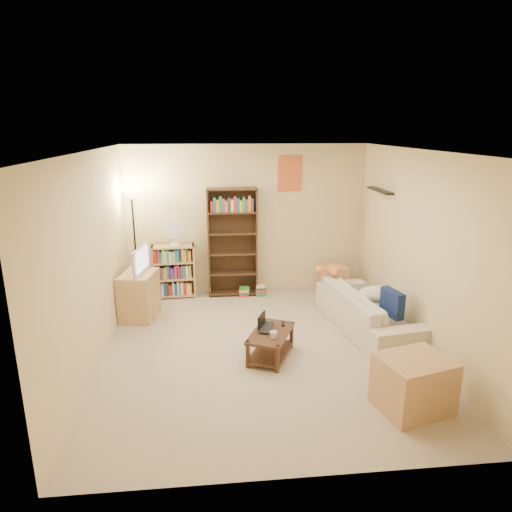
% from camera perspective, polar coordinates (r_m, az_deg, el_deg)
% --- Properties ---
extents(room, '(4.50, 4.54, 2.52)m').
position_cam_1_polar(room, '(5.45, 0.82, 3.76)').
color(room, tan).
rests_on(room, ground).
extents(sofa, '(2.22, 1.33, 0.59)m').
position_cam_1_polar(sofa, '(6.61, 13.86, -6.61)').
color(sofa, beige).
rests_on(sofa, ground).
extents(navy_pillow, '(0.20, 0.40, 0.35)m').
position_cam_1_polar(navy_pillow, '(6.20, 16.64, -5.67)').
color(navy_pillow, '#12204E').
rests_on(navy_pillow, sofa).
extents(cream_blanket, '(0.54, 0.39, 0.23)m').
position_cam_1_polar(cream_blanket, '(6.64, 14.90, -4.64)').
color(cream_blanket, beige).
rests_on(cream_blanket, sofa).
extents(tabby_cat, '(0.47, 0.21, 0.16)m').
position_cam_1_polar(tabby_cat, '(7.03, 9.31, -1.75)').
color(tabby_cat, orange).
rests_on(tabby_cat, sofa).
extents(coffee_table, '(0.71, 0.88, 0.34)m').
position_cam_1_polar(coffee_table, '(5.73, 1.85, -10.66)').
color(coffee_table, '#452A1A').
rests_on(coffee_table, ground).
extents(laptop, '(0.49, 0.45, 0.03)m').
position_cam_1_polar(laptop, '(5.73, 1.77, -9.00)').
color(laptop, black).
rests_on(laptop, coffee_table).
extents(laptop_screen, '(0.11, 0.24, 0.17)m').
position_cam_1_polar(laptop_screen, '(5.73, 0.70, -8.05)').
color(laptop_screen, white).
rests_on(laptop_screen, laptop).
extents(mug, '(0.19, 0.19, 0.09)m').
position_cam_1_polar(mug, '(5.49, 2.19, -9.83)').
color(mug, white).
rests_on(mug, coffee_table).
extents(tv_remote, '(0.06, 0.14, 0.02)m').
position_cam_1_polar(tv_remote, '(5.87, 3.39, -8.45)').
color(tv_remote, black).
rests_on(tv_remote, coffee_table).
extents(tv_stand, '(0.57, 0.72, 0.69)m').
position_cam_1_polar(tv_stand, '(7.03, -14.40, -4.80)').
color(tv_stand, tan).
rests_on(tv_stand, ground).
extents(television, '(0.72, 0.34, 0.40)m').
position_cam_1_polar(television, '(6.86, -14.71, -0.53)').
color(television, black).
rests_on(television, tv_stand).
extents(tall_bookshelf, '(0.82, 0.28, 1.82)m').
position_cam_1_polar(tall_bookshelf, '(7.57, -2.97, 2.03)').
color(tall_bookshelf, '#3C2617').
rests_on(tall_bookshelf, ground).
extents(short_bookshelf, '(0.71, 0.33, 0.89)m').
position_cam_1_polar(short_bookshelf, '(7.72, -10.22, -1.89)').
color(short_bookshelf, tan).
rests_on(short_bookshelf, ground).
extents(desk_fan, '(0.32, 0.18, 0.44)m').
position_cam_1_polar(desk_fan, '(7.50, -10.12, 2.96)').
color(desk_fan, silver).
rests_on(desk_fan, short_bookshelf).
extents(floor_lamp, '(0.31, 0.31, 1.83)m').
position_cam_1_polar(floor_lamp, '(7.30, -15.14, 5.01)').
color(floor_lamp, black).
rests_on(floor_lamp, ground).
extents(side_table, '(0.42, 0.42, 0.49)m').
position_cam_1_polar(side_table, '(7.90, 9.71, -2.99)').
color(side_table, tan).
rests_on(side_table, ground).
extents(end_cabinet, '(0.79, 0.71, 0.56)m').
position_cam_1_polar(end_cabinet, '(5.01, 19.08, -14.88)').
color(end_cabinet, tan).
rests_on(end_cabinet, ground).
extents(book_stacks, '(0.47, 0.14, 0.19)m').
position_cam_1_polar(book_stacks, '(7.75, -0.35, -4.35)').
color(book_stacks, red).
rests_on(book_stacks, ground).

